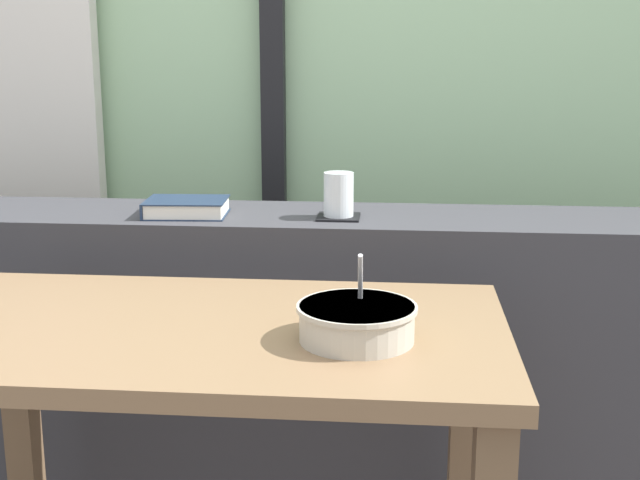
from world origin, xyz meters
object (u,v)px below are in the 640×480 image
juice_glass (339,196)px  soup_bowl (357,323)px  breakfast_table (210,393)px  closed_book (186,207)px  coaster_square (338,217)px

juice_glass → soup_bowl: size_ratio=0.52×
breakfast_table → closed_book: bearing=107.3°
breakfast_table → juice_glass: size_ratio=10.15×
breakfast_table → soup_bowl: 0.31m
breakfast_table → juice_glass: 0.65m
closed_book → juice_glass: bearing=-0.1°
breakfast_table → closed_book: (-0.18, 0.57, 0.23)m
soup_bowl → coaster_square: bearing=96.8°
juice_glass → soup_bowl: (0.07, -0.63, -0.10)m
coaster_square → soup_bowl: bearing=-83.2°
breakfast_table → juice_glass: (0.19, 0.57, 0.26)m
coaster_square → juice_glass: juice_glass is taller
breakfast_table → soup_bowl: soup_bowl is taller
coaster_square → soup_bowl: soup_bowl is taller
juice_glass → soup_bowl: 0.64m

